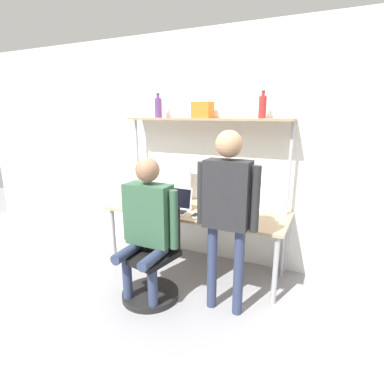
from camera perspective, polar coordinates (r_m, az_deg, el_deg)
ground_plane at (r=3.37m, az=-2.01°, el=-17.11°), size 12.00×12.00×0.00m
wall_back at (r=3.64m, az=3.65°, el=7.91°), size 8.00×0.06×2.70m
desk at (r=3.42m, az=0.94°, el=-4.29°), size 2.03×0.76×0.73m
shelf_unit at (r=3.45m, az=2.54°, el=10.30°), size 1.92×0.30×1.73m
monitor at (r=3.75m, az=-3.50°, el=2.48°), size 0.47×0.18×0.47m
laptop at (r=3.35m, az=-2.65°, el=-2.33°), size 0.29×0.25×0.25m
cell_phone at (r=3.19m, az=0.63°, el=-4.41°), size 0.07×0.15×0.01m
office_chair at (r=3.08m, az=-7.53°, el=-14.38°), size 0.56×0.56×0.93m
person_seated at (r=2.83m, az=-8.51°, el=-5.06°), size 0.60×0.47×1.40m
person_standing at (r=2.56m, az=6.71°, el=-1.81°), size 0.55×0.22×1.65m
bottle_purple at (r=3.71m, az=-6.44°, el=15.72°), size 0.09×0.09×0.28m
bottle_red at (r=3.25m, az=13.28°, el=15.56°), size 0.08×0.08×0.27m
storage_box at (r=3.45m, az=2.04°, el=15.37°), size 0.21×0.19×0.17m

